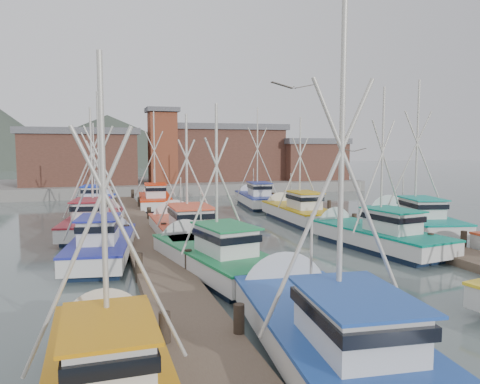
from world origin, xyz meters
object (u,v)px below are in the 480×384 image
object	(u,v)px
boat_4	(210,256)
boat_8	(185,230)
boat_0	(325,333)
lookout_tower	(163,145)
boat_12	(155,200)

from	to	relation	value
boat_4	boat_8	size ratio (longest dim) A/B	0.93
boat_4	boat_0	bearing A→B (deg)	-95.91
boat_0	lookout_tower	bearing A→B (deg)	92.99
boat_0	boat_12	distance (m)	30.93
boat_0	boat_4	size ratio (longest dim) A/B	1.09
boat_4	boat_12	bearing A→B (deg)	78.28
boat_0	boat_4	bearing A→B (deg)	100.65
boat_0	boat_8	world-z (taller)	boat_0
boat_0	boat_8	xyz separation A→B (m)	(-0.63, 15.75, -0.01)
boat_8	boat_12	distance (m)	15.18
boat_8	boat_12	bearing A→B (deg)	88.95
lookout_tower	boat_12	size ratio (longest dim) A/B	0.94
lookout_tower	boat_0	bearing A→B (deg)	-92.79
boat_0	boat_8	bearing A→B (deg)	98.08
boat_4	boat_8	distance (m)	6.64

